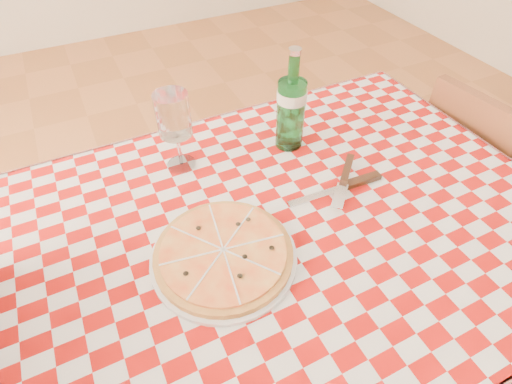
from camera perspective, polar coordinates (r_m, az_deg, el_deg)
dining_table at (r=0.95m, az=2.70°, el=-8.73°), size 1.20×0.80×0.75m
tablecloth at (r=0.88m, az=2.91°, el=-5.05°), size 1.30×0.90×0.01m
chair_near at (r=1.55m, az=28.29°, el=0.70°), size 0.42×0.42×0.83m
pizza_plate at (r=0.81m, az=-4.67°, el=-8.68°), size 0.34×0.34×0.04m
water_bottle at (r=1.01m, az=5.10°, el=12.88°), size 0.09×0.09×0.27m
wine_glass at (r=0.97m, az=-11.34°, el=8.38°), size 0.10×0.10×0.20m
cutlery at (r=0.96m, az=12.32°, el=1.07°), size 0.33×0.31×0.03m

